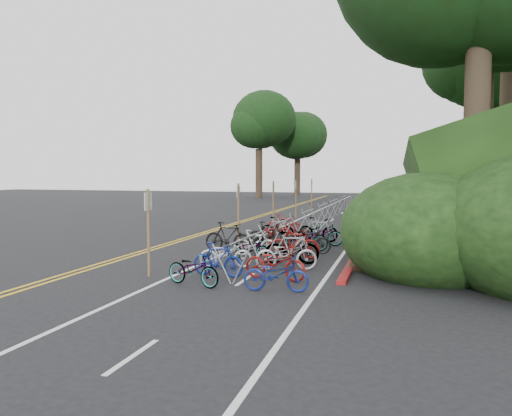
{
  "coord_description": "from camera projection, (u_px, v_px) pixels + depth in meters",
  "views": [
    {
      "loc": [
        7.14,
        -14.89,
        2.91
      ],
      "look_at": [
        0.72,
        7.26,
        1.3
      ],
      "focal_mm": 35.0,
      "sensor_mm": 36.0,
      "label": 1
    }
  ],
  "objects": [
    {
      "name": "ground",
      "position": [
        174.0,
        262.0,
        16.45
      ],
      "size": [
        120.0,
        120.0,
        0.0
      ],
      "primitive_type": "plane",
      "color": "black",
      "rests_on": "ground"
    },
    {
      "name": "road_markings",
      "position": [
        270.0,
        229.0,
        25.95
      ],
      "size": [
        7.47,
        80.0,
        0.01
      ],
      "color": "gold",
      "rests_on": "ground"
    },
    {
      "name": "red_curb",
      "position": [
        371.0,
        227.0,
        26.36
      ],
      "size": [
        0.25,
        28.0,
        0.1
      ],
      "primitive_type": "cube",
      "color": "maroon",
      "rests_on": "ground"
    },
    {
      "name": "embankment",
      "position": [
        498.0,
        179.0,
        30.91
      ],
      "size": [
        14.3,
        48.14,
        9.11
      ],
      "color": "black",
      "rests_on": "ground"
    },
    {
      "name": "tree_cluster",
      "position": [
        443.0,
        40.0,
        34.02
      ],
      "size": [
        32.9,
        54.42,
        19.2
      ],
      "color": "#2D2319",
      "rests_on": "ground"
    },
    {
      "name": "bike_rack_front",
      "position": [
        248.0,
        246.0,
        14.46
      ],
      "size": [
        1.1,
        3.19,
        1.08
      ],
      "color": "gray",
      "rests_on": "ground"
    },
    {
      "name": "bike_racks_rest",
      "position": [
        323.0,
        210.0,
        28.01
      ],
      "size": [
        1.14,
        23.0,
        1.17
      ],
      "color": "gray",
      "rests_on": "ground"
    },
    {
      "name": "signpost_near",
      "position": [
        148.0,
        227.0,
        13.99
      ],
      "size": [
        0.08,
        0.4,
        2.47
      ],
      "color": "brown",
      "rests_on": "ground"
    },
    {
      "name": "signposts_rest",
      "position": [
        286.0,
        198.0,
        29.6
      ],
      "size": [
        0.08,
        18.4,
        2.5
      ],
      "color": "brown",
      "rests_on": "ground"
    },
    {
      "name": "bike_front",
      "position": [
        228.0,
        237.0,
        18.36
      ],
      "size": [
        0.73,
        1.91,
        1.12
      ],
      "primitive_type": "imported",
      "rotation": [
        0.0,
        0.0,
        1.46
      ],
      "color": "black",
      "rests_on": "ground"
    },
    {
      "name": "bike_valet",
      "position": [
        278.0,
        243.0,
        17.43
      ],
      "size": [
        3.11,
        12.15,
        1.06
      ],
      "color": "slate",
      "rests_on": "ground"
    }
  ]
}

